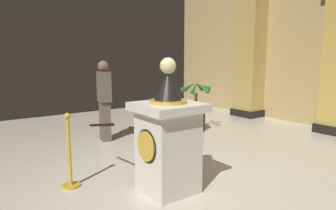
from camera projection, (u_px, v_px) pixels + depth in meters
ground_plane at (171, 183)px, 4.07m from camera, size 11.95×11.95×0.00m
pedestal_clock at (168, 139)px, 3.72m from camera, size 0.78×0.78×1.71m
stanchion_near at (180, 141)px, 4.83m from camera, size 0.24×0.24×1.04m
stanchion_far at (70, 162)px, 3.88m from camera, size 0.24×0.24×1.00m
velvet_rope at (130, 121)px, 4.29m from camera, size 0.93×0.96×0.22m
column_left at (252, 50)px, 8.56m from camera, size 0.83×0.83×3.89m
potted_palm_left at (196, 114)px, 6.95m from camera, size 0.76×0.75×1.20m
bystander_guest at (104, 99)px, 6.04m from camera, size 0.39×0.28×1.65m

